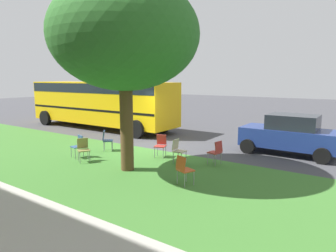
% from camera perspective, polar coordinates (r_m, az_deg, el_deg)
% --- Properties ---
extents(ground, '(80.00, 80.00, 0.00)m').
position_cam_1_polar(ground, '(13.66, -3.25, -4.10)').
color(ground, '#424247').
extents(grass_verge, '(48.00, 6.00, 0.01)m').
position_cam_1_polar(grass_verge, '(11.38, -13.24, -7.00)').
color(grass_verge, '#3D752D').
rests_on(grass_verge, ground).
extents(street_tree, '(4.83, 4.83, 6.26)m').
position_cam_1_polar(street_tree, '(10.14, -8.24, 16.61)').
color(street_tree, brown).
rests_on(street_tree, ground).
extents(chair_0, '(0.59, 0.59, 0.88)m').
position_cam_1_polar(chair_0, '(13.22, -11.66, -2.42)').
color(chair_0, '#335184').
rests_on(chair_0, ground).
extents(chair_1, '(0.57, 0.56, 0.88)m').
position_cam_1_polar(chair_1, '(11.73, -15.81, -4.02)').
color(chair_1, olive).
rests_on(chair_1, ground).
extents(chair_2, '(0.49, 0.49, 0.88)m').
position_cam_1_polar(chair_2, '(10.99, 9.14, -4.67)').
color(chair_2, '#B7332D').
rests_on(chair_2, ground).
extents(chair_3, '(0.50, 0.50, 0.88)m').
position_cam_1_polar(chair_3, '(12.38, -16.62, -3.39)').
color(chair_3, '#335184').
rests_on(chair_3, ground).
extents(chair_4, '(0.53, 0.54, 0.88)m').
position_cam_1_polar(chair_4, '(8.84, 2.99, -7.97)').
color(chair_4, '#C64C1E').
rests_on(chair_4, ground).
extents(chair_5, '(0.52, 0.53, 0.88)m').
position_cam_1_polar(chair_5, '(11.96, -1.40, -3.43)').
color(chair_5, '#B7332D').
rests_on(chair_5, ground).
extents(chair_6, '(0.44, 0.44, 0.88)m').
position_cam_1_polar(chair_6, '(11.12, 1.92, -4.39)').
color(chair_6, beige).
rests_on(chair_6, ground).
extents(parked_car, '(3.70, 1.92, 1.65)m').
position_cam_1_polar(parked_car, '(13.30, 22.07, -1.44)').
color(parked_car, navy).
rests_on(parked_car, ground).
extents(school_bus, '(10.40, 2.80, 2.88)m').
position_cam_1_polar(school_bus, '(19.25, -12.74, 4.82)').
color(school_bus, yellow).
rests_on(school_bus, ground).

